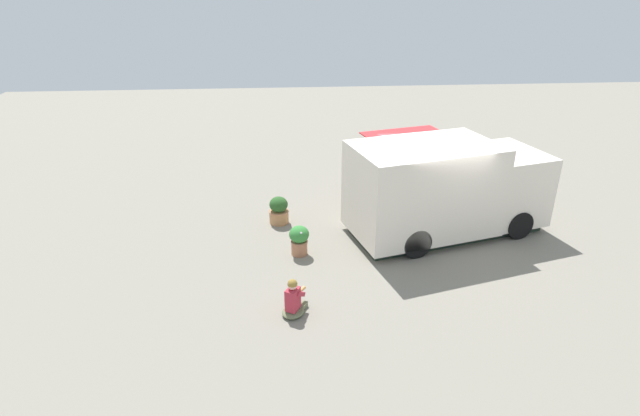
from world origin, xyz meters
name	(u,v)px	position (x,y,z in m)	size (l,w,h in m)	color
ground_plane	(428,236)	(0.00, 0.00, 0.00)	(40.00, 40.00, 0.00)	gray
food_truck	(445,190)	(0.26, -0.40, 1.20)	(3.43, 5.54, 2.50)	white
person_customer	(294,301)	(-3.11, 3.66, 0.31)	(0.77, 0.64, 0.83)	#6A6F4D
planter_flowering_near	(299,239)	(-0.67, 3.45, 0.42)	(0.49, 0.49, 0.76)	#AE6F4E
planter_flowering_far	(279,210)	(1.14, 3.94, 0.38)	(0.56, 0.56, 0.77)	tan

